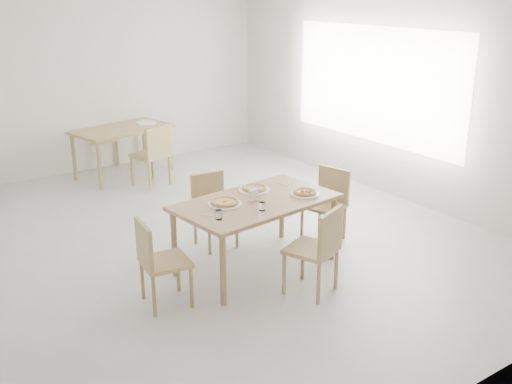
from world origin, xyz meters
TOP-DOWN VIEW (x-y plane):
  - room at (2.98, 0.30)m, footprint 7.28×7.00m
  - main_table at (0.10, -0.95)m, footprint 1.74×1.11m
  - chair_south at (0.26, -1.75)m, footprint 0.56×0.56m
  - chair_north at (0.04, -0.16)m, footprint 0.43×0.43m
  - chair_west at (-1.10, -1.09)m, footprint 0.47×0.47m
  - chair_east at (1.23, -0.78)m, footprint 0.50×0.50m
  - plate_margherita at (-0.24, -0.89)m, footprint 0.34×0.34m
  - plate_mushroom at (0.25, -0.70)m, footprint 0.34×0.34m
  - plate_pepperoni at (0.61, -1.11)m, footprint 0.31×0.31m
  - pizza_margherita at (-0.24, -0.89)m, footprint 0.37×0.37m
  - pizza_mushroom at (0.25, -0.70)m, footprint 0.32×0.32m
  - pizza_pepperoni at (0.61, -1.11)m, footprint 0.29×0.29m
  - tumbler_a at (-0.48, -1.18)m, footprint 0.07×0.07m
  - tumbler_b at (-0.02, -1.22)m, footprint 0.06×0.06m
  - napkin_holder at (0.06, -0.96)m, footprint 0.11×0.06m
  - fork_a at (-0.52, -1.04)m, footprint 0.10×0.16m
  - fork_b at (0.62, -0.71)m, footprint 0.05×0.16m
  - second_table at (0.26, 2.90)m, footprint 1.60×1.12m
  - chair_back_s at (0.40, 2.10)m, footprint 0.56×0.56m
  - chair_back_n at (0.15, 3.68)m, footprint 0.50×0.50m
  - plate_empty at (0.71, 2.97)m, footprint 0.32×0.32m

SIDE VIEW (x-z plane):
  - chair_north at x=0.04m, z-range 0.07..0.89m
  - chair_east at x=1.23m, z-range 0.07..0.90m
  - chair_west at x=-1.10m, z-range 0.07..0.91m
  - chair_back_n at x=0.15m, z-range 0.07..0.93m
  - chair_south at x=0.26m, z-range 0.07..0.94m
  - chair_back_s at x=0.40m, z-range 0.07..0.99m
  - second_table at x=0.26m, z-range 0.29..1.04m
  - main_table at x=0.10m, z-range 0.30..1.05m
  - fork_a at x=-0.52m, z-range 0.75..0.76m
  - fork_b at x=0.62m, z-range 0.75..0.76m
  - plate_margherita at x=-0.24m, z-range 0.75..0.77m
  - plate_mushroom at x=0.25m, z-range 0.75..0.77m
  - plate_pepperoni at x=0.61m, z-range 0.75..0.77m
  - plate_empty at x=0.71m, z-range 0.75..0.77m
  - pizza_margherita at x=-0.24m, z-range 0.76..0.80m
  - pizza_mushroom at x=0.25m, z-range 0.76..0.80m
  - pizza_pepperoni at x=0.61m, z-range 0.77..0.80m
  - tumbler_b at x=-0.02m, z-range 0.75..0.83m
  - tumbler_a at x=-0.48m, z-range 0.75..0.84m
  - napkin_holder at x=0.06m, z-range 0.75..0.87m
  - room at x=2.98m, z-range -2.00..5.00m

